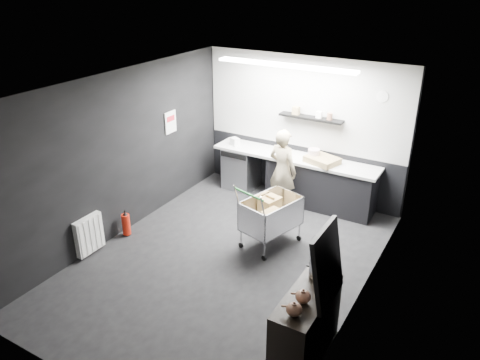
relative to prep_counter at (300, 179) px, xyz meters
The scene contains 22 objects.
floor 2.47m from the prep_counter, 93.20° to the right, with size 5.50×5.50×0.00m, color black.
ceiling 3.30m from the prep_counter, 93.20° to the right, with size 5.50×5.50×0.00m, color white.
wall_back 0.96m from the prep_counter, 112.30° to the left, with size 5.50×5.50×0.00m, color black.
wall_front 5.25m from the prep_counter, 91.50° to the right, with size 5.50×5.50×0.00m, color black.
wall_left 3.35m from the prep_counter, 131.43° to the right, with size 5.50×5.50×0.00m, color black.
wall_right 3.18m from the prep_counter, 52.38° to the right, with size 5.50×5.50×0.00m, color black.
kitchen_wall_panel 1.43m from the prep_counter, 113.58° to the left, with size 3.95×0.02×1.70m, color beige.
dado_panel 0.34m from the prep_counter, 113.58° to the left, with size 3.95×0.02×1.00m, color black.
floating_shelf 1.18m from the prep_counter, 72.13° to the left, with size 1.20×0.22×0.04m, color black.
wall_clock 2.13m from the prep_counter, 13.36° to the left, with size 0.20×0.20×0.03m, color white.
poster 2.63m from the prep_counter, 152.11° to the right, with size 0.02×0.30×0.40m, color white.
poster_red_band 2.66m from the prep_counter, 152.05° to the right, with size 0.01×0.22×0.10m, color red.
radiator 3.92m from the prep_counter, 122.01° to the right, with size 0.10×0.50×0.60m, color white.
ceiling_strip 2.29m from the prep_counter, 103.37° to the right, with size 2.40×0.20×0.04m, color white.
prep_counter is the anchor object (origin of this frame).
person 0.57m from the prep_counter, 109.69° to the right, with size 0.56×0.37×1.55m, color beige.
shopping_cart 1.66m from the prep_counter, 82.53° to the right, with size 0.84×1.14×1.09m.
sideboard 3.90m from the prep_counter, 65.10° to the right, with size 0.48×1.13×1.70m.
fire_extinguisher 3.29m from the prep_counter, 127.24° to the right, with size 0.14×0.14×0.45m.
cardboard_box 0.66m from the prep_counter, ahead, with size 0.56×0.42×0.11m, color #947D4F.
pink_tub 0.60m from the prep_counter, ahead, with size 0.21×0.21×0.21m, color beige.
white_container 1.49m from the prep_counter, behind, with size 0.17×0.13×0.15m, color white.
Camera 1 is at (3.20, -5.08, 4.13)m, focal length 35.00 mm.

